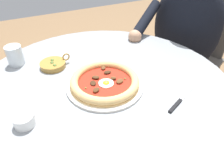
% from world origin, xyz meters
% --- Properties ---
extents(dining_table, '(1.01, 1.01, 0.72)m').
position_xyz_m(dining_table, '(0.00, 0.00, 0.55)').
color(dining_table, gray).
rests_on(dining_table, ground).
extents(pizza_on_plate, '(0.29, 0.29, 0.04)m').
position_xyz_m(pizza_on_plate, '(0.01, -0.00, 0.74)').
color(pizza_on_plate, white).
rests_on(pizza_on_plate, dining_table).
extents(water_glass, '(0.07, 0.07, 0.08)m').
position_xyz_m(water_glass, '(-0.30, -0.28, 0.76)').
color(water_glass, silver).
rests_on(water_glass, dining_table).
extents(steak_knife, '(0.09, 0.19, 0.01)m').
position_xyz_m(steak_knife, '(0.21, 0.20, 0.73)').
color(steak_knife, silver).
rests_on(steak_knife, dining_table).
extents(ramekin_capers, '(0.06, 0.06, 0.04)m').
position_xyz_m(ramekin_capers, '(0.08, -0.30, 0.74)').
color(ramekin_capers, white).
rests_on(ramekin_capers, dining_table).
extents(olive_pan, '(0.11, 0.13, 0.05)m').
position_xyz_m(olive_pan, '(-0.20, -0.15, 0.73)').
color(olive_pan, olive).
rests_on(olive_pan, dining_table).
extents(diner_person, '(0.45, 0.57, 1.21)m').
position_xyz_m(diner_person, '(-0.28, 0.64, 0.55)').
color(diner_person, '#282833').
rests_on(diner_person, ground).
extents(cafe_chair_diner, '(0.56, 0.56, 0.89)m').
position_xyz_m(cafe_chair_diner, '(-0.33, 0.77, 0.54)').
color(cafe_chair_diner, '#504A45').
rests_on(cafe_chair_diner, ground).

